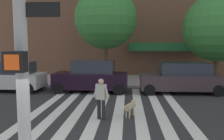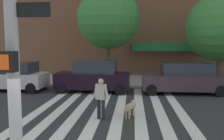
% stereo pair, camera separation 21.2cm
% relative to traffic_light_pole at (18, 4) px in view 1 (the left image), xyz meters
% --- Properties ---
extents(ground_plane, '(160.00, 160.00, 0.00)m').
position_rel_traffic_light_pole_xyz_m(ground_plane, '(-0.01, 7.03, -3.52)').
color(ground_plane, '#2B2B2D').
extents(sidewalk_far, '(80.00, 6.00, 0.15)m').
position_rel_traffic_light_pole_xyz_m(sidewalk_far, '(-0.01, 16.20, -3.45)').
color(sidewalk_far, '#ACA1A4').
rests_on(sidewalk_far, ground_plane).
extents(crosswalk_stripes, '(6.75, 11.76, 0.01)m').
position_rel_traffic_light_pole_xyz_m(crosswalk_stripes, '(0.64, 7.03, -3.52)').
color(crosswalk_stripes, silver).
rests_on(crosswalk_stripes, ground_plane).
extents(traffic_light_pole, '(0.74, 0.46, 5.80)m').
position_rel_traffic_light_pole_xyz_m(traffic_light_pole, '(0.00, 0.00, 0.00)').
color(traffic_light_pole, gray).
rests_on(traffic_light_pole, sidewalk_near).
extents(parked_car_near_curb, '(4.52, 2.12, 1.86)m').
position_rel_traffic_light_pole_xyz_m(parked_car_near_curb, '(-6.12, 11.72, -2.60)').
color(parked_car_near_curb, beige).
rests_on(parked_car_near_curb, ground_plane).
extents(parked_car_behind_first, '(4.62, 2.03, 1.99)m').
position_rel_traffic_light_pole_xyz_m(parked_car_behind_first, '(-0.79, 11.72, -2.57)').
color(parked_car_behind_first, black).
rests_on(parked_car_behind_first, ground_plane).
extents(parked_car_third_in_line, '(4.89, 2.01, 1.86)m').
position_rel_traffic_light_pole_xyz_m(parked_car_third_in_line, '(4.76, 11.72, -2.60)').
color(parked_car_third_in_line, '#392A30').
rests_on(parked_car_third_in_line, ground_plane).
extents(street_tree_nearest, '(4.67, 4.67, 7.11)m').
position_rel_traffic_light_pole_xyz_m(street_tree_nearest, '(-0.20, 15.19, 1.40)').
color(street_tree_nearest, '#4C3823').
rests_on(street_tree_nearest, sidewalk_far).
extents(street_tree_middle, '(4.73, 4.73, 6.35)m').
position_rel_traffic_light_pole_xyz_m(street_tree_middle, '(7.68, 14.33, 0.61)').
color(street_tree_middle, '#4C3823').
rests_on(street_tree_middle, sidewalk_far).
extents(pedestrian_dog_walker, '(0.68, 0.37, 1.64)m').
position_rel_traffic_light_pole_xyz_m(pedestrian_dog_walker, '(0.43, 6.12, -2.59)').
color(pedestrian_dog_walker, black).
rests_on(pedestrian_dog_walker, ground_plane).
extents(dog_on_leash, '(0.53, 0.99, 0.65)m').
position_rel_traffic_light_pole_xyz_m(dog_on_leash, '(1.59, 6.56, -3.08)').
color(dog_on_leash, tan).
rests_on(dog_on_leash, ground_plane).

